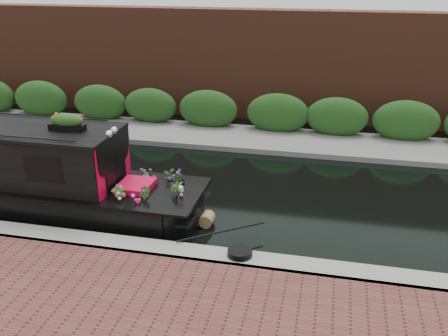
# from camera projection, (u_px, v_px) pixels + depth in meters

# --- Properties ---
(ground) EXTENTS (80.00, 80.00, 0.00)m
(ground) POSITION_uv_depth(u_px,v_px,m) (166.00, 187.00, 13.26)
(ground) COLOR black
(ground) RESTS_ON ground
(near_bank_coping) EXTENTS (40.00, 0.60, 0.50)m
(near_bank_coping) POSITION_uv_depth(u_px,v_px,m) (114.00, 252.00, 10.28)
(near_bank_coping) COLOR gray
(near_bank_coping) RESTS_ON ground
(far_bank_path) EXTENTS (40.00, 2.40, 0.34)m
(far_bank_path) POSITION_uv_depth(u_px,v_px,m) (206.00, 138.00, 17.05)
(far_bank_path) COLOR slate
(far_bank_path) RESTS_ON ground
(far_hedge) EXTENTS (40.00, 1.10, 2.80)m
(far_hedge) POSITION_uv_depth(u_px,v_px,m) (212.00, 130.00, 17.86)
(far_hedge) COLOR #1E4617
(far_hedge) RESTS_ON ground
(far_brick_wall) EXTENTS (40.00, 1.00, 8.00)m
(far_brick_wall) POSITION_uv_depth(u_px,v_px,m) (225.00, 114.00, 19.76)
(far_brick_wall) COLOR brown
(far_brick_wall) RESTS_ON ground
(rope_fender) EXTENTS (0.30, 0.36, 0.30)m
(rope_fender) POSITION_uv_depth(u_px,v_px,m) (207.00, 219.00, 11.29)
(rope_fender) COLOR olive
(rope_fender) RESTS_ON ground
(coiled_mooring_rope) EXTENTS (0.49, 0.49, 0.12)m
(coiled_mooring_rope) POSITION_uv_depth(u_px,v_px,m) (240.00, 253.00, 9.69)
(coiled_mooring_rope) COLOR black
(coiled_mooring_rope) RESTS_ON near_bank_coping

